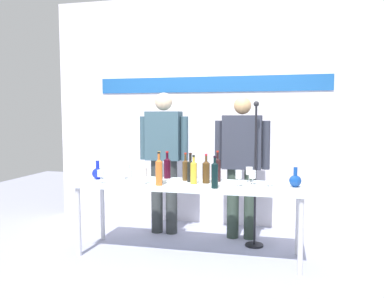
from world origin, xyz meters
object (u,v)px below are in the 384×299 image
(wine_glass_right_3, at_px, (270,176))
(presenter_left, at_px, (164,153))
(wine_bottle_3, at_px, (190,170))
(wine_bottle_6, at_px, (215,174))
(decanter_blue_left, at_px, (98,173))
(wine_bottle_8, at_px, (206,171))
(wine_glass_left_1, at_px, (129,173))
(wine_bottle_0, at_px, (185,169))
(microphone_stand, at_px, (255,198))
(wine_bottle_5, at_px, (217,169))
(wine_glass_left_0, at_px, (127,168))
(display_table, at_px, (189,189))
(decanter_blue_right, at_px, (295,180))
(wine_glass_left_3, at_px, (144,172))
(wine_bottle_4, at_px, (159,171))
(wine_glass_left_4, at_px, (124,171))
(wine_bottle_1, at_px, (194,172))
(presenter_right, at_px, (242,158))
(wine_glass_right_1, at_px, (249,171))
(wine_bottle_2, at_px, (167,167))
(wine_glass_right_0, at_px, (253,175))
(wine_glass_left_5, at_px, (101,174))
(wine_bottle_7, at_px, (159,170))
(wine_glass_right_2, at_px, (239,175))
(wine_glass_left_2, at_px, (123,169))

(wine_glass_right_3, bearing_deg, presenter_left, 151.04)
(wine_bottle_3, relative_size, wine_bottle_6, 0.98)
(decanter_blue_left, relative_size, presenter_left, 0.12)
(wine_bottle_8, xyz_separation_m, wine_glass_left_1, (-0.77, -0.16, -0.03))
(wine_bottle_0, height_order, microphone_stand, microphone_stand)
(wine_bottle_5, xyz_separation_m, wine_glass_left_0, (-1.01, 0.02, -0.02))
(wine_bottle_5, bearing_deg, microphone_stand, 35.58)
(display_table, relative_size, presenter_left, 1.35)
(decanter_blue_right, bearing_deg, wine_glass_left_3, -172.84)
(wine_bottle_4, xyz_separation_m, wine_bottle_8, (0.43, 0.23, -0.02))
(microphone_stand, bearing_deg, wine_glass_left_4, -162.95)
(presenter_left, bearing_deg, wine_bottle_4, -75.96)
(wine_bottle_1, height_order, wine_glass_left_1, wine_bottle_1)
(wine_glass_left_3, bearing_deg, presenter_right, 43.24)
(presenter_left, xyz_separation_m, wine_bottle_8, (0.65, -0.64, -0.11))
(wine_bottle_6, relative_size, wine_glass_left_1, 2.31)
(wine_bottle_5, height_order, microphone_stand, microphone_stand)
(decanter_blue_left, xyz_separation_m, wine_glass_right_1, (1.62, 0.17, 0.05))
(wine_bottle_2, bearing_deg, wine_bottle_4, -84.01)
(decanter_blue_left, height_order, wine_bottle_6, wine_bottle_6)
(decanter_blue_right, bearing_deg, wine_glass_left_0, 174.79)
(wine_bottle_5, relative_size, wine_glass_left_0, 2.03)
(wine_glass_right_0, bearing_deg, presenter_right, 105.15)
(presenter_right, distance_m, wine_bottle_2, 0.89)
(wine_glass_right_1, bearing_deg, display_table, -161.98)
(display_table, distance_m, microphone_stand, 0.79)
(wine_bottle_6, relative_size, wine_glass_left_4, 2.11)
(display_table, bearing_deg, microphone_stand, 33.68)
(presenter_left, xyz_separation_m, wine_bottle_2, (0.17, -0.43, -0.11))
(wine_bottle_3, height_order, wine_glass_right_0, wine_bottle_3)
(wine_glass_left_3, distance_m, wine_glass_left_5, 0.44)
(wine_bottle_2, height_order, wine_glass_left_0, wine_bottle_2)
(presenter_left, bearing_deg, wine_bottle_8, -44.59)
(wine_bottle_0, xyz_separation_m, wine_glass_left_4, (-0.64, -0.13, -0.02))
(decanter_blue_right, height_order, microphone_stand, microphone_stand)
(decanter_blue_right, relative_size, wine_bottle_7, 0.59)
(decanter_blue_right, height_order, wine_glass_left_5, decanter_blue_right)
(decanter_blue_right, bearing_deg, wine_bottle_6, -162.63)
(decanter_blue_right, distance_m, wine_glass_right_2, 0.55)
(display_table, height_order, wine_glass_left_2, wine_glass_left_2)
(decanter_blue_right, relative_size, wine_glass_left_1, 1.45)
(wine_glass_left_1, xyz_separation_m, wine_glass_left_5, (-0.26, -0.11, 0.01))
(wine_glass_left_5, bearing_deg, display_table, 14.79)
(wine_glass_left_4, relative_size, wine_glass_left_5, 1.05)
(wine_bottle_0, height_order, wine_bottle_3, wine_bottle_3)
(wine_bottle_1, xyz_separation_m, wine_glass_left_1, (-0.66, -0.09, -0.03))
(wine_glass_left_1, bearing_deg, decanter_blue_left, 161.76)
(wine_glass_right_2, bearing_deg, wine_glass_left_2, 171.73)
(wine_bottle_4, distance_m, wine_glass_left_2, 0.58)
(decanter_blue_right, distance_m, wine_bottle_0, 1.13)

